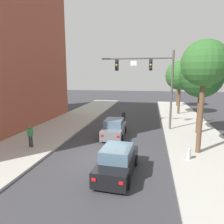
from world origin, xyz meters
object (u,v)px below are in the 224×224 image
object	(u,v)px
car_lead_grey	(114,129)
pedestrian_sidewalk_left_walker	(30,135)
car_following_black	(117,162)
pedestrian_crossing_road	(124,117)
street_tree_third	(180,76)
street_tree_second	(201,77)
fire_hydrant	(189,154)
street_tree_nearest	(205,64)
street_tree_farthest	(179,76)
traffic_signal_mast	(151,75)

from	to	relation	value
car_lead_grey	pedestrian_sidewalk_left_walker	distance (m)	6.88
car_following_black	pedestrian_sidewalk_left_walker	world-z (taller)	pedestrian_sidewalk_left_walker
car_lead_grey	car_following_black	size ratio (longest dim) A/B	0.99
pedestrian_crossing_road	street_tree_third	bearing A→B (deg)	49.60
car_lead_grey	street_tree_second	distance (m)	8.89
fire_hydrant	car_following_black	bearing A→B (deg)	-148.12
street_tree_second	street_tree_nearest	bearing A→B (deg)	-100.97
street_tree_nearest	pedestrian_crossing_road	bearing A→B (deg)	130.58
pedestrian_crossing_road	fire_hydrant	size ratio (longest dim) A/B	2.28
fire_hydrant	street_tree_farthest	size ratio (longest dim) A/B	0.10
fire_hydrant	street_tree_nearest	world-z (taller)	street_tree_nearest
car_lead_grey	street_tree_farthest	distance (m)	21.12
pedestrian_crossing_road	pedestrian_sidewalk_left_walker	bearing A→B (deg)	-124.46
street_tree_farthest	pedestrian_sidewalk_left_walker	bearing A→B (deg)	-118.91
fire_hydrant	street_tree_third	size ratio (longest dim) A/B	0.10
car_lead_grey	pedestrian_sidewalk_left_walker	xyz separation A→B (m)	(-5.46, -4.18, 0.34)
pedestrian_sidewalk_left_walker	pedestrian_crossing_road	distance (m)	10.13
car_lead_grey	pedestrian_sidewalk_left_walker	size ratio (longest dim) A/B	2.60
car_lead_grey	street_tree_nearest	xyz separation A→B (m)	(6.36, -2.94, 5.32)
pedestrian_sidewalk_left_walker	street_tree_second	bearing A→B (deg)	26.30
street_tree_nearest	street_tree_second	world-z (taller)	street_tree_nearest
fire_hydrant	street_tree_second	distance (m)	8.16
traffic_signal_mast	street_tree_nearest	size ratio (longest dim) A/B	1.01
fire_hydrant	street_tree_second	size ratio (longest dim) A/B	0.10
car_following_black	fire_hydrant	bearing A→B (deg)	31.88
car_following_black	street_tree_third	bearing A→B (deg)	73.91
car_following_black	car_lead_grey	bearing A→B (deg)	101.81
pedestrian_sidewalk_left_walker	fire_hydrant	size ratio (longest dim) A/B	2.28
traffic_signal_mast	pedestrian_sidewalk_left_walker	xyz separation A→B (m)	(-8.49, -7.33, -4.30)
car_following_black	pedestrian_crossing_road	xyz separation A→B (m)	(-1.15, 10.99, 0.19)
traffic_signal_mast	car_lead_grey	distance (m)	6.37
car_following_black	street_tree_farthest	xyz separation A→B (m)	(6.05, 26.06, 4.46)
traffic_signal_mast	car_following_black	distance (m)	11.11
pedestrian_sidewalk_left_walker	street_tree_second	distance (m)	14.88
pedestrian_crossing_road	street_tree_farthest	world-z (taller)	street_tree_farthest
street_tree_second	street_tree_farthest	size ratio (longest dim) A/B	1.00
car_lead_grey	street_tree_nearest	world-z (taller)	street_tree_nearest
street_tree_third	pedestrian_crossing_road	bearing A→B (deg)	-130.40
fire_hydrant	street_tree_farthest	distance (m)	24.03
pedestrian_sidewalk_left_walker	fire_hydrant	world-z (taller)	pedestrian_sidewalk_left_walker
traffic_signal_mast	car_following_black	xyz separation A→B (m)	(-1.60, -9.96, -4.64)
car_lead_grey	car_following_black	world-z (taller)	same
traffic_signal_mast	street_tree_third	world-z (taller)	traffic_signal_mast
car_following_black	street_tree_second	bearing A→B (deg)	56.55
traffic_signal_mast	pedestrian_sidewalk_left_walker	bearing A→B (deg)	-139.19
street_tree_nearest	street_tree_third	xyz separation A→B (m)	(0.44, 14.79, -0.73)
pedestrian_sidewalk_left_walker	fire_hydrant	bearing A→B (deg)	-0.38
pedestrian_crossing_road	street_tree_nearest	distance (m)	10.68
street_tree_second	car_following_black	bearing A→B (deg)	-123.45
pedestrian_sidewalk_left_walker	street_tree_nearest	bearing A→B (deg)	6.00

